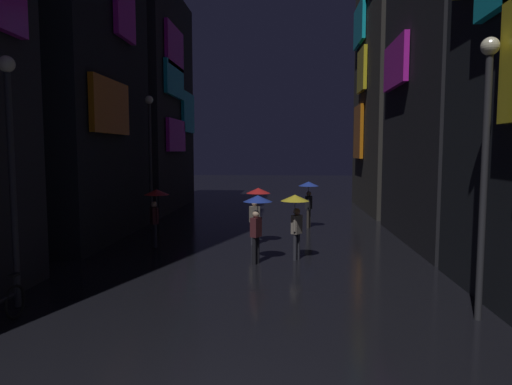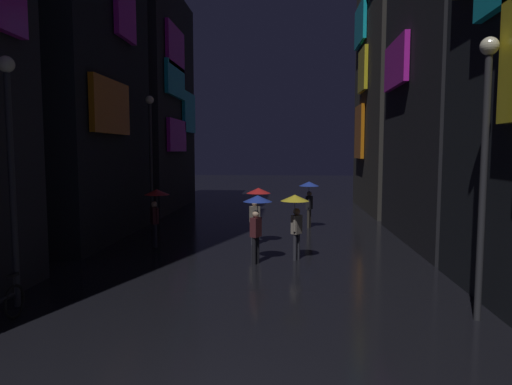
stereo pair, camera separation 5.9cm
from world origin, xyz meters
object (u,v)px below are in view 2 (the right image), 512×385
pedestrian_foreground_right_red (156,202)px  streetlamp_left_far (151,147)px  pedestrian_midstreet_centre_red (257,200)px  streetlamp_left_near (10,153)px  pedestrian_midstreet_left_blue (257,210)px  pedestrian_near_crossing_blue (309,191)px  streetlamp_right_near (485,147)px  pedestrian_far_right_yellow (295,209)px

pedestrian_foreground_right_red → streetlamp_left_far: size_ratio=0.36×
pedestrian_midstreet_centre_red → streetlamp_left_near: 8.88m
pedestrian_midstreet_left_blue → pedestrian_midstreet_centre_red: bearing=93.8°
pedestrian_foreground_right_red → pedestrian_midstreet_centre_red: size_ratio=1.00×
pedestrian_midstreet_centre_red → pedestrian_near_crossing_blue: bearing=60.9°
pedestrian_foreground_right_red → pedestrian_midstreet_centre_red: 3.68m
streetlamp_left_far → streetlamp_right_near: 14.39m
streetlamp_right_near → pedestrian_midstreet_centre_red: bearing=124.8°
pedestrian_midstreet_centre_red → streetlamp_left_near: size_ratio=0.38×
streetlamp_right_near → pedestrian_foreground_right_red: bearing=143.1°
pedestrian_midstreet_centre_red → pedestrian_near_crossing_blue: size_ratio=1.00×
pedestrian_foreground_right_red → streetlamp_left_far: (-1.33, 3.83, 1.98)m
pedestrian_far_right_yellow → pedestrian_foreground_right_red: size_ratio=1.00×
pedestrian_near_crossing_blue → streetlamp_right_near: streetlamp_right_near is taller
pedestrian_far_right_yellow → pedestrian_foreground_right_red: 5.24m
pedestrian_far_right_yellow → pedestrian_near_crossing_blue: 6.21m
pedestrian_foreground_right_red → streetlamp_right_near: 11.01m
streetlamp_left_far → streetlamp_left_near: streetlamp_left_far is taller
pedestrian_foreground_right_red → streetlamp_right_near: bearing=-36.9°
pedestrian_far_right_yellow → streetlamp_right_near: 6.39m
streetlamp_right_near → streetlamp_left_near: streetlamp_right_near is taller
pedestrian_near_crossing_blue → streetlamp_left_near: bearing=-122.7°
pedestrian_foreground_right_red → pedestrian_near_crossing_blue: size_ratio=1.00×
pedestrian_foreground_right_red → streetlamp_right_near: streetlamp_right_near is taller
pedestrian_foreground_right_red → pedestrian_near_crossing_blue: 7.25m
pedestrian_midstreet_left_blue → pedestrian_far_right_yellow: (1.19, 0.38, 0.00)m
pedestrian_foreground_right_red → streetlamp_right_near: size_ratio=0.37×
pedestrian_far_right_yellow → pedestrian_near_crossing_blue: size_ratio=1.00×
pedestrian_far_right_yellow → streetlamp_left_far: bearing=139.0°
streetlamp_left_far → streetlamp_right_near: (10.00, -10.35, -0.09)m
streetlamp_right_near → pedestrian_near_crossing_blue: bearing=105.2°
streetlamp_left_near → streetlamp_right_near: bearing=-0.7°
pedestrian_near_crossing_blue → pedestrian_midstreet_centre_red: bearing=-119.1°
pedestrian_near_crossing_blue → streetlamp_left_near: (-7.01, -10.90, 1.79)m
pedestrian_far_right_yellow → streetlamp_left_near: size_ratio=0.38×
pedestrian_near_crossing_blue → streetlamp_left_far: 7.32m
pedestrian_midstreet_left_blue → streetlamp_right_near: size_ratio=0.37×
pedestrian_far_right_yellow → streetlamp_left_near: bearing=-143.1°
pedestrian_midstreet_centre_red → pedestrian_near_crossing_blue: same height
streetlamp_left_far → streetlamp_left_near: size_ratio=1.07×
pedestrian_midstreet_left_blue → streetlamp_left_near: size_ratio=0.38×
pedestrian_midstreet_centre_red → streetlamp_left_far: size_ratio=0.36×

